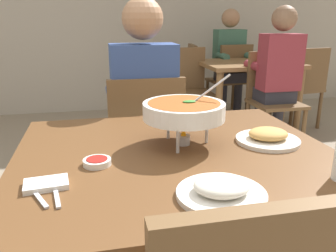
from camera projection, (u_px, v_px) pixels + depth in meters
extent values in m
cube|color=brown|center=(177.00, 157.00, 1.23)|extent=(1.12, 1.00, 0.04)
cylinder|color=brown|center=(52.00, 204.00, 1.65)|extent=(0.07, 0.07, 0.71)
cylinder|color=brown|center=(248.00, 184.00, 1.86)|extent=(0.07, 0.07, 0.71)
cube|color=brown|center=(143.00, 148.00, 2.14)|extent=(0.44, 0.44, 0.03)
cube|color=brown|center=(147.00, 120.00, 1.88)|extent=(0.42, 0.04, 0.45)
cylinder|color=brown|center=(167.00, 167.00, 2.43)|extent=(0.04, 0.04, 0.42)
cylinder|color=brown|center=(112.00, 171.00, 2.35)|extent=(0.04, 0.04, 0.42)
cylinder|color=brown|center=(180.00, 192.00, 2.07)|extent=(0.04, 0.04, 0.42)
cylinder|color=brown|center=(116.00, 199.00, 1.99)|extent=(0.04, 0.04, 0.42)
cylinder|color=#2D2D38|center=(158.00, 176.00, 2.24)|extent=(0.10, 0.10, 0.45)
cylinder|color=#2D2D38|center=(128.00, 179.00, 2.20)|extent=(0.10, 0.10, 0.45)
cube|color=#2D2D38|center=(143.00, 138.00, 2.10)|extent=(0.32, 0.32, 0.12)
cube|color=#334C8C|center=(144.00, 90.00, 1.93)|extent=(0.36, 0.20, 0.50)
sphere|color=#A57756|center=(142.00, 19.00, 1.82)|extent=(0.22, 0.22, 0.22)
cylinder|color=#334C8C|center=(165.00, 90.00, 2.17)|extent=(0.08, 0.28, 0.08)
cylinder|color=#334C8C|center=(113.00, 93.00, 2.10)|extent=(0.08, 0.28, 0.08)
cylinder|color=silver|center=(207.00, 130.00, 1.30)|extent=(0.01, 0.01, 0.10)
cylinder|color=silver|center=(167.00, 126.00, 1.35)|extent=(0.01, 0.01, 0.10)
cylinder|color=silver|center=(177.00, 139.00, 1.20)|extent=(0.01, 0.01, 0.10)
torus|color=silver|center=(184.00, 119.00, 1.27)|extent=(0.21, 0.21, 0.01)
cylinder|color=#B2B2B7|center=(183.00, 140.00, 1.30)|extent=(0.05, 0.05, 0.04)
cone|color=orange|center=(184.00, 132.00, 1.29)|extent=(0.02, 0.02, 0.04)
cylinder|color=white|center=(184.00, 111.00, 1.26)|extent=(0.30, 0.30, 0.06)
cylinder|color=#994C1E|center=(184.00, 104.00, 1.25)|extent=(0.26, 0.26, 0.01)
ellipsoid|color=#388433|center=(189.00, 101.00, 1.26)|extent=(0.05, 0.03, 0.01)
cylinder|color=silver|center=(206.00, 92.00, 1.28)|extent=(0.18, 0.01, 0.13)
cylinder|color=white|center=(221.00, 194.00, 0.92)|extent=(0.24, 0.24, 0.01)
ellipsoid|color=white|center=(222.00, 186.00, 0.91)|extent=(0.15, 0.13, 0.04)
cylinder|color=white|center=(268.00, 140.00, 1.32)|extent=(0.24, 0.24, 0.01)
ellipsoid|color=tan|center=(268.00, 134.00, 1.32)|extent=(0.15, 0.13, 0.04)
cylinder|color=white|center=(97.00, 162.00, 1.12)|extent=(0.09, 0.09, 0.02)
cylinder|color=maroon|center=(97.00, 159.00, 1.11)|extent=(0.07, 0.07, 0.01)
cube|color=white|center=(46.00, 184.00, 0.97)|extent=(0.13, 0.09, 0.02)
cube|color=silver|center=(36.00, 195.00, 0.92)|extent=(0.08, 0.16, 0.01)
cube|color=silver|center=(56.00, 193.00, 0.93)|extent=(0.04, 0.17, 0.01)
cube|color=brown|center=(248.00, 64.00, 3.74)|extent=(1.00, 0.80, 0.04)
cylinder|color=brown|center=(219.00, 107.00, 3.44)|extent=(0.07, 0.07, 0.71)
cylinder|color=brown|center=(299.00, 103.00, 3.62)|extent=(0.07, 0.07, 0.71)
cylinder|color=brown|center=(198.00, 93.00, 4.07)|extent=(0.07, 0.07, 0.71)
cylinder|color=brown|center=(267.00, 90.00, 4.25)|extent=(0.07, 0.07, 0.71)
cube|color=brown|center=(276.00, 104.00, 3.24)|extent=(0.44, 0.44, 0.03)
cube|color=brown|center=(268.00, 75.00, 3.36)|extent=(0.42, 0.04, 0.45)
cylinder|color=brown|center=(265.00, 134.00, 3.09)|extent=(0.04, 0.04, 0.42)
cylinder|color=brown|center=(303.00, 132.00, 3.17)|extent=(0.04, 0.04, 0.42)
cylinder|color=brown|center=(247.00, 122.00, 3.45)|extent=(0.04, 0.04, 0.42)
cylinder|color=brown|center=(282.00, 120.00, 3.53)|extent=(0.04, 0.04, 0.42)
cube|color=brown|center=(228.00, 81.00, 4.43)|extent=(0.48, 0.48, 0.03)
cube|color=brown|center=(236.00, 64.00, 4.17)|extent=(0.42, 0.08, 0.45)
cylinder|color=brown|center=(233.00, 94.00, 4.72)|extent=(0.04, 0.04, 0.42)
cylinder|color=brown|center=(207.00, 96.00, 4.61)|extent=(0.04, 0.04, 0.42)
cylinder|color=brown|center=(247.00, 100.00, 4.38)|extent=(0.04, 0.04, 0.42)
cylinder|color=brown|center=(220.00, 102.00, 4.27)|extent=(0.04, 0.04, 0.42)
cube|color=brown|center=(176.00, 84.00, 4.24)|extent=(0.48, 0.48, 0.03)
cube|color=brown|center=(192.00, 64.00, 4.19)|extent=(0.08, 0.42, 0.45)
cylinder|color=brown|center=(159.00, 99.00, 4.47)|extent=(0.04, 0.04, 0.42)
cylinder|color=brown|center=(162.00, 106.00, 4.11)|extent=(0.04, 0.04, 0.42)
cylinder|color=brown|center=(188.00, 98.00, 4.51)|extent=(0.04, 0.04, 0.42)
cylinder|color=brown|center=(193.00, 105.00, 4.15)|extent=(0.04, 0.04, 0.42)
cube|color=brown|center=(191.00, 94.00, 3.68)|extent=(0.45, 0.45, 0.03)
cube|color=brown|center=(186.00, 68.00, 3.79)|extent=(0.42, 0.05, 0.45)
cylinder|color=brown|center=(178.00, 120.00, 3.52)|extent=(0.04, 0.04, 0.42)
cylinder|color=brown|center=(214.00, 118.00, 3.61)|extent=(0.04, 0.04, 0.42)
cylinder|color=brown|center=(169.00, 111.00, 3.88)|extent=(0.04, 0.04, 0.42)
cylinder|color=brown|center=(202.00, 109.00, 3.96)|extent=(0.04, 0.04, 0.42)
cube|color=brown|center=(297.00, 89.00, 3.94)|extent=(0.49, 0.49, 0.03)
cube|color=brown|center=(311.00, 70.00, 3.69)|extent=(0.42, 0.09, 0.45)
cylinder|color=brown|center=(297.00, 103.00, 4.24)|extent=(0.04, 0.04, 0.42)
cylinder|color=brown|center=(271.00, 105.00, 4.12)|extent=(0.04, 0.04, 0.42)
cylinder|color=brown|center=(319.00, 110.00, 3.90)|extent=(0.04, 0.04, 0.42)
cylinder|color=brown|center=(291.00, 113.00, 3.78)|extent=(0.04, 0.04, 0.42)
cylinder|color=#2D2D38|center=(277.00, 121.00, 3.44)|extent=(0.10, 0.10, 0.45)
cylinder|color=#2D2D38|center=(259.00, 122.00, 3.40)|extent=(0.10, 0.10, 0.45)
cube|color=#2D2D38|center=(273.00, 94.00, 3.29)|extent=(0.32, 0.32, 0.12)
cube|color=maroon|center=(280.00, 62.00, 3.13)|extent=(0.36, 0.20, 0.50)
sphere|color=#846047|center=(284.00, 18.00, 3.01)|extent=(0.22, 0.22, 0.22)
cylinder|color=maroon|center=(284.00, 65.00, 3.36)|extent=(0.08, 0.28, 0.08)
cylinder|color=maroon|center=(254.00, 66.00, 3.30)|extent=(0.08, 0.28, 0.08)
cylinder|color=#2D2D38|center=(223.00, 100.00, 4.33)|extent=(0.10, 0.10, 0.45)
cylinder|color=#2D2D38|center=(238.00, 99.00, 4.37)|extent=(0.10, 0.10, 0.45)
cube|color=#2D2D38|center=(230.00, 76.00, 4.30)|extent=(0.32, 0.32, 0.12)
cube|color=#3D6B56|center=(229.00, 50.00, 4.28)|extent=(0.36, 0.20, 0.50)
sphere|color=#A57756|center=(231.00, 18.00, 4.17)|extent=(0.22, 0.22, 0.22)
cylinder|color=#3D6B56|center=(222.00, 56.00, 4.08)|extent=(0.08, 0.28, 0.08)
cylinder|color=#3D6B56|center=(248.00, 56.00, 4.14)|extent=(0.08, 0.28, 0.08)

